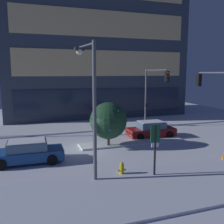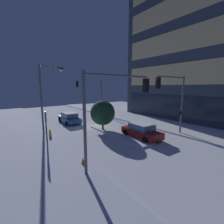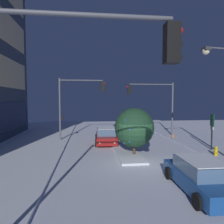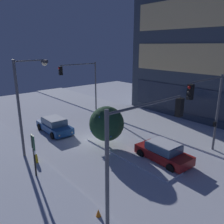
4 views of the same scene
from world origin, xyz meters
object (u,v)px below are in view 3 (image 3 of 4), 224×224
traffic_light_corner_near_right (154,99)px  decorated_tree_median (134,128)px  car_far (106,136)px  parking_info_sign (212,128)px  traffic_light_corner_far_right (77,98)px  fire_hydrant (216,152)px  traffic_light_corner_far_left (55,87)px  construction_cone (173,136)px  car_near (201,176)px

traffic_light_corner_near_right → decorated_tree_median: (-7.53, 3.97, -2.18)m
car_far → parking_info_sign: 9.31m
traffic_light_corner_far_right → decorated_tree_median: (-6.31, -4.49, -2.23)m
car_far → traffic_light_corner_near_right: (2.85, -5.67, 3.62)m
fire_hydrant → traffic_light_corner_near_right: bearing=12.4°
traffic_light_corner_near_right → traffic_light_corner_far_left: traffic_light_corner_far_left is taller
traffic_light_corner_near_right → parking_info_sign: traffic_light_corner_near_right is taller
car_far → traffic_light_corner_near_right: traffic_light_corner_near_right is taller
traffic_light_corner_far_right → construction_cone: size_ratio=11.58×
traffic_light_corner_far_left → construction_cone: 19.49m
decorated_tree_median → construction_cone: decorated_tree_median is taller
car_near → car_far: (10.89, 3.46, -0.00)m
traffic_light_corner_near_right → parking_info_sign: bearing=110.8°
car_near → traffic_light_corner_far_right: 14.46m
traffic_light_corner_far_left → traffic_light_corner_far_right: bearing=91.1°
fire_hydrant → car_far: bearing=52.7°
traffic_light_corner_far_right → fire_hydrant: bearing=-35.6°
traffic_light_corner_far_right → traffic_light_corner_far_left: bearing=-88.9°
car_near → construction_cone: bearing=-16.5°
car_near → traffic_light_corner_far_left: size_ratio=0.74×
fire_hydrant → parking_info_sign: parking_info_sign is taller
car_far → construction_cone: 7.62m
car_near → traffic_light_corner_far_left: 7.97m
parking_info_sign → decorated_tree_median: decorated_tree_median is taller
traffic_light_corner_far_left → traffic_light_corner_far_right: traffic_light_corner_far_left is taller
parking_info_sign → car_far: bearing=-22.1°
parking_info_sign → construction_cone: 5.99m
traffic_light_corner_far_right → construction_cone: (0.00, -10.21, -4.10)m
traffic_light_corner_far_left → traffic_light_corner_near_right: bearing=65.0°
traffic_light_corner_far_left → construction_cone: bearing=58.6°
decorated_tree_median → construction_cone: bearing=-42.2°
car_near → decorated_tree_median: 6.61m
traffic_light_corner_near_right → parking_info_sign: 7.75m
traffic_light_corner_near_right → construction_cone: size_ratio=11.12×
decorated_tree_median → car_near: bearing=-164.3°
traffic_light_corner_far_left → construction_cone: size_ratio=11.74×
car_near → traffic_light_corner_far_right: traffic_light_corner_far_right is taller
car_near → traffic_light_corner_far_left: (-3.70, 5.93, 3.83)m
fire_hydrant → parking_info_sign: (1.71, -0.73, 1.55)m
car_near → traffic_light_corner_far_right: size_ratio=0.75×
fire_hydrant → construction_cone: bearing=1.0°
traffic_light_corner_far_right → car_near: bearing=-63.5°
car_near → traffic_light_corner_far_right: bearing=27.6°
car_near → traffic_light_corner_near_right: size_ratio=0.78×
car_far → construction_cone: bearing=104.7°
car_far → fire_hydrant: size_ratio=5.43×
decorated_tree_median → parking_info_sign: bearing=-84.5°
traffic_light_corner_far_left → fire_hydrant: (8.83, -10.04, -4.15)m
traffic_light_corner_far_left → decorated_tree_median: 11.03m
construction_cone → traffic_light_corner_far_right: bearing=90.0°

